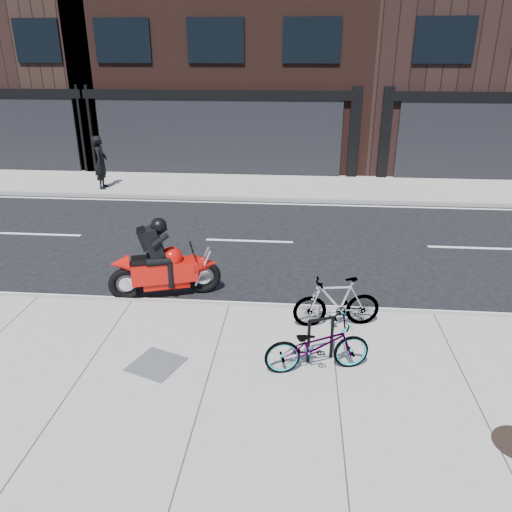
# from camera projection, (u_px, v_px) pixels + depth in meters

# --- Properties ---
(ground) EXTENTS (120.00, 120.00, 0.00)m
(ground) POSITION_uv_depth(u_px,v_px,m) (241.00, 271.00, 11.88)
(ground) COLOR black
(ground) RESTS_ON ground
(sidewalk_near) EXTENTS (60.00, 6.00, 0.13)m
(sidewalk_near) POSITION_uv_depth(u_px,v_px,m) (201.00, 406.00, 7.25)
(sidewalk_near) COLOR gray
(sidewalk_near) RESTS_ON ground
(sidewalk_far) EXTENTS (60.00, 3.50, 0.13)m
(sidewalk_far) POSITION_uv_depth(u_px,v_px,m) (264.00, 186.00, 18.99)
(sidewalk_far) COLOR gray
(sidewalk_far) RESTS_ON ground
(building_midwest) EXTENTS (10.00, 10.00, 12.00)m
(building_midwest) POSITION_uv_depth(u_px,v_px,m) (26.00, 25.00, 23.91)
(building_midwest) COLOR black
(building_midwest) RESTS_ON ground
(building_mideast) EXTENTS (12.00, 10.00, 12.50)m
(building_mideast) POSITION_uv_depth(u_px,v_px,m) (502.00, 16.00, 22.02)
(building_mideast) COLOR black
(building_mideast) RESTS_ON ground
(bike_rack) EXTENTS (0.43, 0.22, 0.78)m
(bike_rack) POSITION_uv_depth(u_px,v_px,m) (321.00, 335.00, 8.06)
(bike_rack) COLOR black
(bike_rack) RESTS_ON sidewalk_near
(bicycle_front) EXTENTS (1.77, 0.96, 0.88)m
(bicycle_front) POSITION_uv_depth(u_px,v_px,m) (317.00, 345.00, 7.82)
(bicycle_front) COLOR gray
(bicycle_front) RESTS_ON sidewalk_near
(bicycle_rear) EXTENTS (1.66, 0.72, 0.96)m
(bicycle_rear) POSITION_uv_depth(u_px,v_px,m) (337.00, 302.00, 9.08)
(bicycle_rear) COLOR gray
(bicycle_rear) RESTS_ON sidewalk_near
(motorcycle) EXTENTS (2.29, 1.02, 1.76)m
(motorcycle) POSITION_uv_depth(u_px,v_px,m) (169.00, 265.00, 10.40)
(motorcycle) COLOR black
(motorcycle) RESTS_ON ground
(pedestrian) EXTENTS (0.56, 0.76, 1.91)m
(pedestrian) POSITION_uv_depth(u_px,v_px,m) (101.00, 162.00, 18.15)
(pedestrian) COLOR black
(pedestrian) RESTS_ON sidewalk_far
(utility_grate) EXTENTS (0.97, 0.97, 0.02)m
(utility_grate) POSITION_uv_depth(u_px,v_px,m) (156.00, 364.00, 8.10)
(utility_grate) COLOR #474749
(utility_grate) RESTS_ON sidewalk_near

